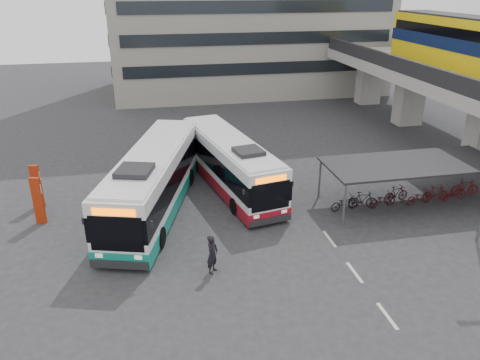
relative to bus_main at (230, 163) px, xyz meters
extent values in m
plane|color=#28282B|center=(1.21, -7.47, -1.58)|extent=(120.00, 120.00, 0.00)
cube|color=gray|center=(18.21, 10.53, 0.72)|extent=(2.20, 1.60, 4.60)
cube|color=gray|center=(18.21, 18.53, 0.72)|extent=(2.20, 1.60, 4.60)
cube|color=gray|center=(18.21, 4.53, 3.47)|extent=(8.00, 32.00, 0.90)
cube|color=black|center=(14.46, 4.53, 4.47)|extent=(0.35, 32.00, 1.10)
cylinder|color=#595B60|center=(4.91, -2.67, -0.38)|extent=(0.12, 0.12, 2.40)
cylinder|color=#595B60|center=(14.51, -2.67, -0.38)|extent=(0.12, 0.12, 2.40)
cylinder|color=#595B60|center=(4.91, -6.27, -0.38)|extent=(0.12, 0.12, 2.40)
cube|color=black|center=(9.71, -4.47, 0.90)|extent=(10.00, 4.00, 0.12)
imported|color=black|center=(5.71, -4.47, -1.13)|extent=(1.71, 0.60, 0.90)
imported|color=black|center=(6.85, -4.47, -1.08)|extent=(1.66, 0.47, 1.00)
imported|color=black|center=(7.99, -4.47, -1.13)|extent=(1.71, 0.60, 0.90)
imported|color=black|center=(9.14, -4.47, -1.08)|extent=(1.66, 0.47, 1.00)
imported|color=#350C0F|center=(10.28, -4.47, -1.13)|extent=(1.71, 0.60, 0.90)
imported|color=#3F0C0F|center=(11.42, -4.47, -1.08)|extent=(1.66, 0.47, 1.00)
imported|color=#490C0F|center=(12.57, -4.47, -1.13)|extent=(1.71, 0.60, 0.90)
imported|color=#540C0F|center=(13.71, -4.47, -1.08)|extent=(1.66, 0.47, 1.00)
cube|color=beige|center=(3.71, -13.47, -1.58)|extent=(0.15, 1.60, 0.01)
cube|color=beige|center=(3.71, -10.47, -1.58)|extent=(0.15, 1.60, 0.01)
cube|color=beige|center=(3.71, -7.47, -1.58)|extent=(0.15, 1.60, 0.01)
cube|color=white|center=(0.00, 0.02, 0.17)|extent=(4.59, 11.75, 2.64)
cube|color=maroon|center=(0.00, 0.02, -1.06)|extent=(4.63, 11.80, 0.72)
cube|color=black|center=(0.00, 0.02, 0.28)|extent=(4.65, 11.78, 1.10)
cube|color=#FF6300|center=(1.09, -5.63, 1.15)|extent=(1.69, 0.40, 0.29)
cube|color=black|center=(0.54, -2.81, 1.69)|extent=(1.73, 1.78, 0.27)
cylinder|color=black|center=(-0.42, -3.81, -1.10)|extent=(0.46, 1.00, 0.96)
cylinder|color=black|center=(0.51, 3.39, -1.10)|extent=(0.46, 1.00, 0.96)
cube|color=white|center=(-4.70, -2.27, 0.34)|extent=(6.23, 12.92, 2.91)
cube|color=#0D7A64|center=(-4.70, -2.27, -1.00)|extent=(6.28, 12.97, 0.79)
cube|color=black|center=(-4.70, -2.27, 0.48)|extent=(6.30, 12.95, 1.22)
cube|color=#FF6300|center=(-6.53, -8.34, 1.43)|extent=(1.83, 0.62, 0.32)
cube|color=black|center=(-5.62, -5.31, 2.03)|extent=(2.04, 2.08, 0.30)
cylinder|color=black|center=(-7.09, -5.79, -1.06)|extent=(0.61, 1.10, 1.06)
cylinder|color=black|center=(-2.47, 0.76, -1.06)|extent=(0.61, 1.10, 1.06)
imported|color=black|center=(-2.48, -9.14, -0.67)|extent=(0.75, 0.80, 1.83)
cube|color=#9D2409|center=(-10.80, -2.72, -0.27)|extent=(0.55, 0.30, 2.63)
cube|color=white|center=(-10.80, -2.72, 0.41)|extent=(0.56, 0.20, 0.53)
cube|color=#9D2409|center=(-11.23, -0.65, -0.31)|extent=(0.53, 0.27, 2.55)
cube|color=white|center=(-11.23, -0.65, 0.36)|extent=(0.55, 0.17, 0.51)
camera|label=1|loc=(-4.85, -26.62, 10.43)|focal=35.00mm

